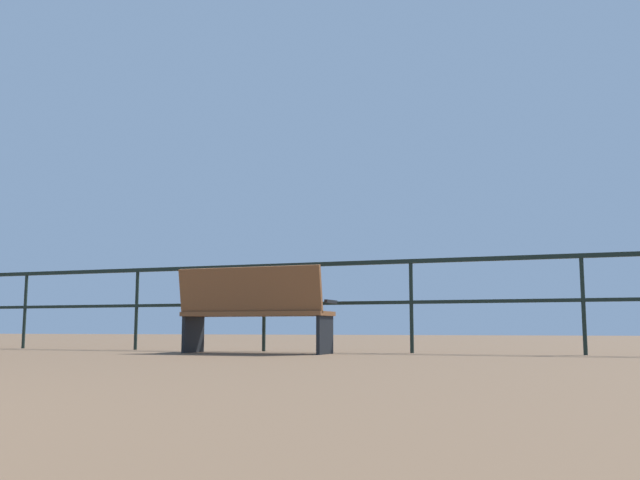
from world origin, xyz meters
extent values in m
cube|color=black|center=(0.00, 8.13, 1.07)|extent=(22.53, 0.05, 0.05)
cube|color=black|center=(0.00, 8.13, 0.59)|extent=(22.53, 0.04, 0.04)
cylinder|color=black|center=(-3.75, 8.13, 0.53)|extent=(0.04, 0.04, 1.07)
cylinder|color=black|center=(-1.88, 8.13, 0.53)|extent=(0.04, 0.04, 1.07)
cylinder|color=black|center=(0.00, 8.13, 0.53)|extent=(0.04, 0.04, 1.07)
cylinder|color=black|center=(1.88, 8.13, 0.53)|extent=(0.04, 0.04, 1.07)
cylinder|color=black|center=(3.75, 8.13, 0.53)|extent=(0.04, 0.04, 1.07)
cube|color=brown|center=(0.22, 7.44, 0.45)|extent=(1.75, 0.52, 0.05)
cube|color=brown|center=(0.22, 7.21, 0.71)|extent=(1.74, 0.15, 0.52)
cube|color=black|center=(1.05, 7.43, 0.22)|extent=(0.04, 0.45, 0.45)
cube|color=black|center=(1.05, 7.64, 0.59)|extent=(0.04, 0.35, 0.04)
cube|color=black|center=(-0.61, 7.45, 0.22)|extent=(0.04, 0.45, 0.45)
cube|color=black|center=(-0.61, 7.65, 0.59)|extent=(0.04, 0.35, 0.04)
camera|label=1|loc=(3.60, 0.12, 0.28)|focal=39.01mm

